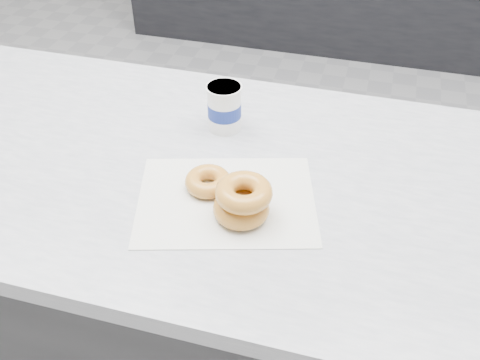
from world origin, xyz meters
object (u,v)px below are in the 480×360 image
(counter, at_px, (167,290))
(coffee_cup, at_px, (224,107))
(donut_single, at_px, (208,181))
(donut_stack, at_px, (243,200))

(counter, bearing_deg, coffee_cup, 50.06)
(counter, bearing_deg, donut_single, -22.36)
(coffee_cup, bearing_deg, donut_single, -75.34)
(counter, relative_size, coffee_cup, 28.55)
(donut_stack, distance_m, coffee_cup, 0.30)
(counter, height_order, coffee_cup, coffee_cup)
(counter, height_order, donut_single, donut_single)
(counter, relative_size, donut_stack, 25.90)
(donut_single, relative_size, donut_stack, 0.77)
(donut_single, distance_m, coffee_cup, 0.22)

